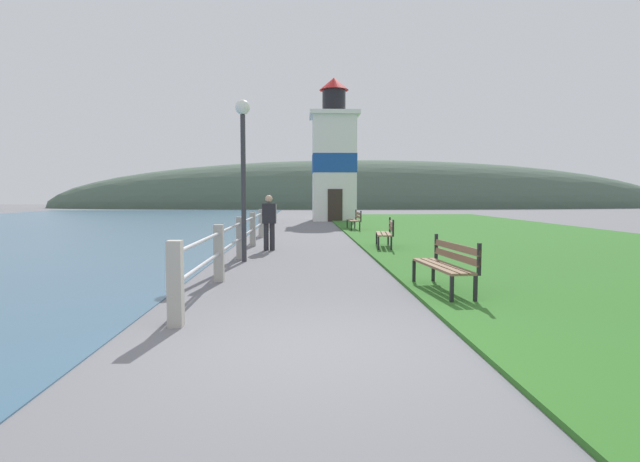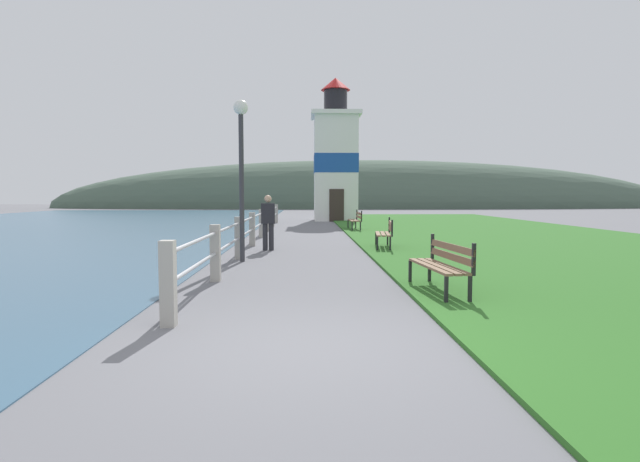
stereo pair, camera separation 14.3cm
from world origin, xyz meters
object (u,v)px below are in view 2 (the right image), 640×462
at_px(park_bench_far, 356,219).
at_px(lamp_post, 241,151).
at_px(park_bench_midway, 386,232).
at_px(park_bench_near, 442,262).
at_px(lighthouse, 335,160).
at_px(person_strolling, 268,221).

distance_m(park_bench_far, lamp_post, 11.48).
relative_size(park_bench_midway, lamp_post, 0.44).
bearing_deg(park_bench_near, park_bench_far, -95.56).
relative_size(park_bench_far, lighthouse, 0.20).
bearing_deg(lamp_post, lighthouse, 79.96).
bearing_deg(park_bench_far, lamp_post, 68.65).
xyz_separation_m(park_bench_midway, lighthouse, (-0.54, 16.89, 3.33)).
xyz_separation_m(park_bench_near, lamp_post, (-3.86, 4.17, 2.20)).
relative_size(person_strolling, lamp_post, 0.42).
height_order(park_bench_near, lighthouse, lighthouse).
relative_size(lighthouse, person_strolling, 5.47).
distance_m(park_bench_midway, lamp_post, 5.30).
height_order(park_bench_near, lamp_post, lamp_post).
relative_size(park_bench_near, lighthouse, 0.21).
height_order(park_bench_near, person_strolling, person_strolling).
distance_m(park_bench_far, lighthouse, 9.61).
xyz_separation_m(park_bench_midway, park_bench_far, (-0.12, 7.89, 0.00)).
bearing_deg(person_strolling, lamp_post, 168.34).
xyz_separation_m(lighthouse, lamp_post, (-3.47, -19.57, -1.13)).
xyz_separation_m(park_bench_far, lamp_post, (-3.89, -10.57, 2.20)).
distance_m(park_bench_near, park_bench_far, 14.74).
relative_size(park_bench_near, park_bench_far, 1.03).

